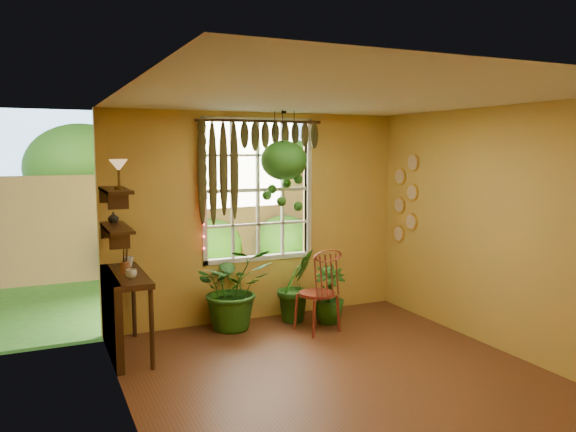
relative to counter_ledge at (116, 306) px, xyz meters
name	(u,v)px	position (x,y,z in m)	size (l,w,h in m)	color
floor	(345,380)	(1.91, -1.60, -0.55)	(4.50, 4.50, 0.00)	#5B2C1A
ceiling	(348,97)	(1.91, -1.60, 2.15)	(4.50, 4.50, 0.00)	silver
wall_back	(259,217)	(1.91, 0.65, 0.80)	(4.00, 4.00, 0.00)	#B8983E
wall_left	(128,260)	(-0.09, -1.60, 0.80)	(4.50, 4.50, 0.00)	#B8983E
wall_right	(506,230)	(3.91, -1.60, 0.80)	(4.50, 4.50, 0.00)	#B8983E
window	(258,190)	(1.91, 0.68, 1.15)	(1.52, 0.10, 1.86)	silver
valance_vine	(255,145)	(1.82, 0.56, 1.73)	(1.70, 0.12, 1.10)	#361F0E
string_lights	(203,188)	(1.15, 0.59, 1.20)	(0.03, 0.03, 1.54)	#FF2633
wall_plates	(405,199)	(3.89, 0.19, 1.00)	(0.04, 0.32, 1.10)	#FFF5D0
counter_ledge	(116,306)	(0.00, 0.00, 0.00)	(0.40, 1.20, 0.90)	#361F0E
shelf_lower	(117,228)	(0.03, 0.00, 0.85)	(0.25, 0.90, 0.04)	#361F0E
shelf_upper	(115,190)	(0.03, 0.00, 1.25)	(0.25, 0.90, 0.04)	#361F0E
backyard	(188,195)	(2.15, 5.27, 0.73)	(14.00, 10.00, 12.00)	#1F4E16
windsor_chair	(319,304)	(2.36, -0.18, -0.21)	(0.51, 0.54, 1.19)	maroon
potted_plant_left	(234,288)	(1.45, 0.35, -0.03)	(0.94, 0.81, 1.04)	#184412
potted_plant_mid	(296,285)	(2.30, 0.33, -0.08)	(0.52, 0.42, 0.94)	#184412
potted_plant_right	(329,295)	(2.65, 0.08, -0.18)	(0.41, 0.41, 0.73)	#184412
hanging_basket	(284,168)	(2.10, 0.28, 1.45)	(0.58, 0.58, 1.26)	black
cup_a	(131,274)	(0.13, -0.25, 0.39)	(0.12, 0.12, 0.09)	silver
cup_b	(128,262)	(0.19, 0.34, 0.40)	(0.12, 0.12, 0.11)	beige
brush_jar	(125,260)	(0.11, 0.01, 0.49)	(0.10, 0.10, 0.35)	brown
shelf_vase	(113,217)	(0.04, 0.29, 0.93)	(0.12, 0.12, 0.12)	#B2AD99
tiffany_lamp	(118,167)	(0.05, -0.19, 1.49)	(0.18, 0.18, 0.31)	#523A17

